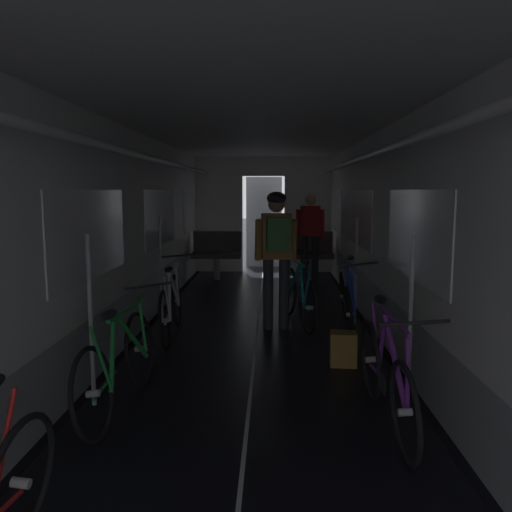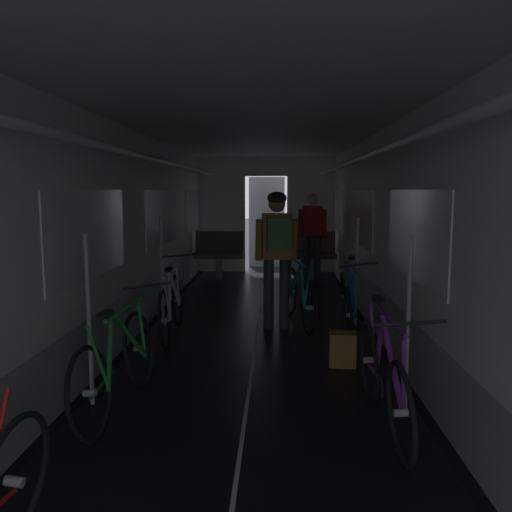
% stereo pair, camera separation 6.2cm
% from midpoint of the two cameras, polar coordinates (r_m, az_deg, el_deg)
% --- Properties ---
extents(train_car_shell, '(3.14, 12.34, 2.57)m').
position_cam_midpoint_polar(train_car_shell, '(5.42, -0.44, 6.90)').
color(train_car_shell, black).
rests_on(train_car_shell, ground).
extents(bench_seat_far_left, '(0.98, 0.51, 0.95)m').
position_cam_midpoint_polar(bench_seat_far_left, '(10.02, -4.61, 0.62)').
color(bench_seat_far_left, gray).
rests_on(bench_seat_far_left, ground).
extents(bench_seat_far_right, '(0.98, 0.51, 0.95)m').
position_cam_midpoint_polar(bench_seat_far_right, '(9.98, 5.72, 0.58)').
color(bench_seat_far_right, gray).
rests_on(bench_seat_far_right, ground).
extents(bicycle_white, '(0.44, 1.69, 0.95)m').
position_cam_midpoint_polar(bicycle_white, '(6.14, -9.81, -5.53)').
color(bicycle_white, black).
rests_on(bicycle_white, ground).
extents(bicycle_purple, '(0.44, 1.69, 0.95)m').
position_cam_midpoint_polar(bicycle_purple, '(3.96, 13.96, -12.92)').
color(bicycle_purple, black).
rests_on(bicycle_purple, ground).
extents(bicycle_blue, '(0.44, 1.69, 0.96)m').
position_cam_midpoint_polar(bicycle_blue, '(6.42, 9.93, -4.99)').
color(bicycle_blue, black).
rests_on(bicycle_blue, ground).
extents(bicycle_green, '(0.47, 1.70, 0.96)m').
position_cam_midpoint_polar(bicycle_green, '(4.27, -15.49, -11.52)').
color(bicycle_green, black).
rests_on(bicycle_green, ground).
extents(person_cyclist_aisle, '(0.55, 0.42, 1.73)m').
position_cam_midpoint_polar(person_cyclist_aisle, '(6.29, 2.04, 1.25)').
color(person_cyclist_aisle, '#2D2D33').
rests_on(person_cyclist_aisle, ground).
extents(bicycle_teal_in_aisle, '(0.56, 1.67, 0.94)m').
position_cam_midpoint_polar(bicycle_teal_in_aisle, '(6.66, 4.57, -4.42)').
color(bicycle_teal_in_aisle, black).
rests_on(bicycle_teal_in_aisle, ground).
extents(person_standing_near_bench, '(0.53, 0.23, 1.69)m').
position_cam_midpoint_polar(person_standing_near_bench, '(9.57, 5.92, 2.74)').
color(person_standing_near_bench, '#2D2D33').
rests_on(person_standing_near_bench, ground).
extents(backpack_on_floor, '(0.27, 0.22, 0.34)m').
position_cam_midpoint_polar(backpack_on_floor, '(5.22, 9.45, -10.26)').
color(backpack_on_floor, olive).
rests_on(backpack_on_floor, ground).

